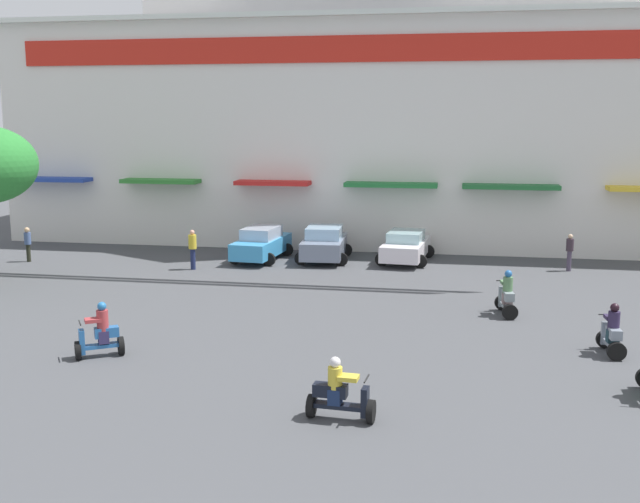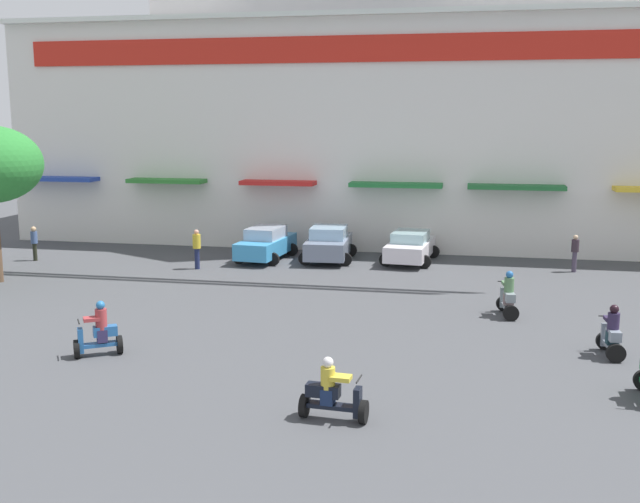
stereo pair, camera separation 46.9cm
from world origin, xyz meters
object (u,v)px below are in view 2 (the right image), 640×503
at_px(parked_car_2, 410,246).
at_px(scooter_rider_6, 98,333).
at_px(parked_car_1, 329,244).
at_px(parked_car_0, 266,243).
at_px(scooter_rider_1, 332,394).
at_px(scooter_rider_4, 508,297).
at_px(pedestrian_2, 34,241).
at_px(scooter_rider_3, 612,335).
at_px(pedestrian_3, 197,246).
at_px(pedestrian_0, 575,251).

relative_size(parked_car_2, scooter_rider_6, 2.73).
bearing_deg(parked_car_1, scooter_rider_6, -103.74).
bearing_deg(parked_car_0, scooter_rider_1, -70.24).
relative_size(parked_car_2, scooter_rider_4, 2.74).
bearing_deg(pedestrian_2, scooter_rider_3, -22.19).
distance_m(parked_car_1, scooter_rider_1, 18.62).
bearing_deg(pedestrian_3, pedestrian_2, 177.47).
relative_size(parked_car_0, parked_car_1, 1.09).
distance_m(scooter_rider_6, pedestrian_0, 20.62).
xyz_separation_m(parked_car_0, scooter_rider_6, (-0.79, -14.74, -0.13)).
distance_m(parked_car_2, scooter_rider_6, 17.17).
relative_size(parked_car_0, parked_car_2, 1.01).
bearing_deg(scooter_rider_4, scooter_rider_3, -55.57).
bearing_deg(pedestrian_0, scooter_rider_3, -92.32).
bearing_deg(scooter_rider_6, parked_car_2, 64.35).
distance_m(parked_car_0, scooter_rider_4, 13.37).
bearing_deg(pedestrian_3, pedestrian_0, 9.04).
relative_size(parked_car_0, scooter_rider_4, 2.75).
xyz_separation_m(parked_car_0, parked_car_1, (2.90, 0.36, 0.02)).
relative_size(scooter_rider_6, pedestrian_3, 0.90).
bearing_deg(pedestrian_0, scooter_rider_4, -111.28).
bearing_deg(parked_car_2, scooter_rider_3, -62.52).
xyz_separation_m(scooter_rider_1, pedestrian_3, (-8.83, 15.24, 0.41)).
xyz_separation_m(scooter_rider_1, scooter_rider_3, (6.82, 5.93, 0.03)).
distance_m(scooter_rider_4, pedestrian_0, 8.61).
bearing_deg(scooter_rider_6, scooter_rider_1, -23.73).
height_order(parked_car_1, pedestrian_0, pedestrian_0).
relative_size(parked_car_1, pedestrian_2, 2.48).
height_order(scooter_rider_3, pedestrian_0, pedestrian_0).
height_order(scooter_rider_4, pedestrian_3, pedestrian_3).
bearing_deg(scooter_rider_6, pedestrian_2, 127.87).
xyz_separation_m(parked_car_0, scooter_rider_4, (10.61, -8.13, -0.12)).
height_order(scooter_rider_6, pedestrian_0, pedestrian_0).
bearing_deg(pedestrian_3, scooter_rider_3, -30.76).
bearing_deg(scooter_rider_1, parked_car_2, 89.38).
bearing_deg(scooter_rider_6, pedestrian_3, 97.56).
xyz_separation_m(parked_car_0, parked_car_2, (6.64, 0.73, -0.04)).
bearing_deg(scooter_rider_1, parked_car_1, 100.95).
relative_size(parked_car_2, pedestrian_3, 2.46).
distance_m(parked_car_1, scooter_rider_6, 15.55).
xyz_separation_m(scooter_rider_1, pedestrian_2, (-16.89, 15.60, 0.34)).
distance_m(scooter_rider_3, pedestrian_2, 25.60).
distance_m(scooter_rider_4, pedestrian_3, 14.11).
distance_m(parked_car_0, scooter_rider_1, 19.04).
xyz_separation_m(parked_car_2, pedestrian_3, (-9.03, -3.41, 0.27)).
bearing_deg(scooter_rider_3, pedestrian_2, 157.81).
distance_m(parked_car_1, pedestrian_2, 13.62).
height_order(parked_car_1, pedestrian_2, pedestrian_2).
height_order(parked_car_1, scooter_rider_4, parked_car_1).
bearing_deg(scooter_rider_4, pedestrian_2, 164.57).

